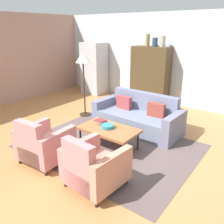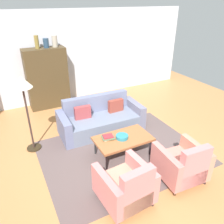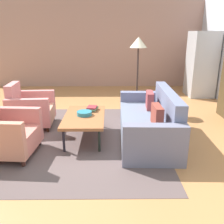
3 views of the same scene
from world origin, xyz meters
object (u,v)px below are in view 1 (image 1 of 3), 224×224
at_px(fruit_bowl, 108,126).
at_px(coffee_table, 109,130).
at_px(armchair_left, 43,145).
at_px(vase_round, 155,42).
at_px(couch, 139,118).
at_px(cabinet, 150,76).
at_px(vase_small, 163,41).
at_px(refrigerator, 94,68).
at_px(armchair_right, 93,168).
at_px(vase_tall, 148,40).
at_px(book_stack, 101,121).
at_px(floor_lamp, 83,64).

bearing_deg(fruit_bowl, coffee_table, 0.00).
distance_m(armchair_left, vase_round, 4.67).
xyz_separation_m(couch, cabinet, (-0.81, 2.04, 0.61)).
bearing_deg(vase_small, refrigerator, -177.81).
xyz_separation_m(fruit_bowl, refrigerator, (-3.05, 3.12, 0.47)).
xyz_separation_m(armchair_right, vase_tall, (-1.55, 4.39, 1.64)).
height_order(armchair_left, vase_round, vase_round).
bearing_deg(vase_small, coffee_table, -81.91).
bearing_deg(cabinet, book_stack, -80.70).
relative_size(armchair_right, cabinet, 0.49).
bearing_deg(coffee_table, vase_small, 98.09).
relative_size(armchair_left, vase_tall, 2.46).
bearing_deg(fruit_bowl, floor_lamp, 146.44).
distance_m(coffee_table, book_stack, 0.33).
bearing_deg(floor_lamp, vase_small, 59.58).
distance_m(coffee_table, fruit_bowl, 0.08).
relative_size(fruit_bowl, vase_tall, 0.74).
xyz_separation_m(fruit_bowl, floor_lamp, (-1.67, 1.11, 0.98)).
distance_m(book_stack, vase_tall, 3.52).
relative_size(vase_round, floor_lamp, 0.15).
bearing_deg(cabinet, couch, -68.33).
height_order(coffee_table, vase_tall, vase_tall).
xyz_separation_m(armchair_left, cabinet, (-0.21, 4.39, 0.56)).
bearing_deg(refrigerator, coffee_table, -45.47).
relative_size(armchair_left, vase_small, 2.76).
relative_size(cabinet, vase_round, 6.90).
bearing_deg(vase_round, vase_small, 0.00).
height_order(book_stack, vase_round, vase_round).
distance_m(book_stack, vase_round, 3.46).
xyz_separation_m(armchair_right, cabinet, (-1.40, 4.39, 0.56)).
bearing_deg(floor_lamp, refrigerator, 124.31).
xyz_separation_m(book_stack, vase_small, (-0.16, 3.11, 1.50)).
relative_size(couch, coffee_table, 1.77).
height_order(fruit_bowl, book_stack, book_stack).
bearing_deg(floor_lamp, vase_round, 64.88).
relative_size(armchair_left, cabinet, 0.49).
distance_m(vase_small, floor_lamp, 2.50).
relative_size(couch, armchair_left, 2.42).
relative_size(couch, vase_round, 8.15).
bearing_deg(vase_small, armchair_left, -91.79).
bearing_deg(armchair_right, cabinet, 111.80).
relative_size(book_stack, vase_round, 1.12).
distance_m(fruit_bowl, refrigerator, 4.39).
bearing_deg(refrigerator, armchair_left, -60.00).
height_order(armchair_right, floor_lamp, floor_lamp).
bearing_deg(armchair_left, coffee_table, 59.18).
bearing_deg(vase_round, armchair_left, -88.53).
bearing_deg(couch, vase_round, -68.97).
height_order(fruit_bowl, vase_tall, vase_tall).
relative_size(book_stack, cabinet, 0.16).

